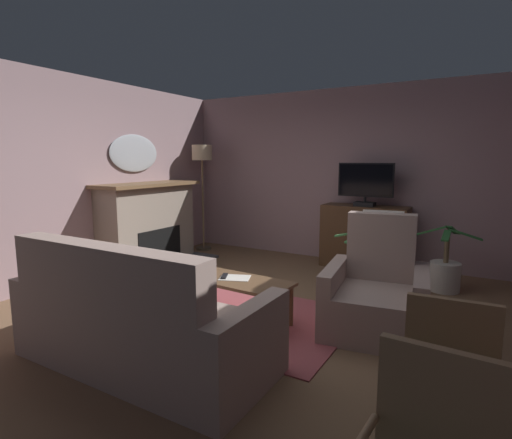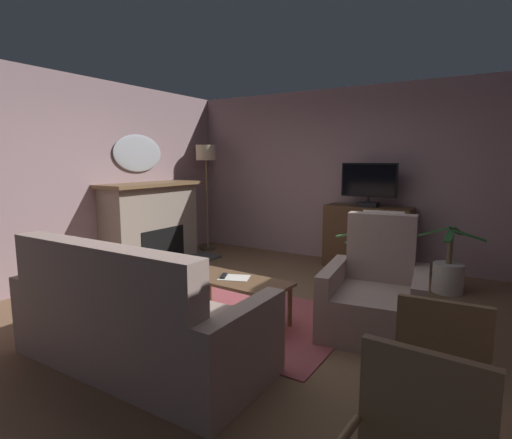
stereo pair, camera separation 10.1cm
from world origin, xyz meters
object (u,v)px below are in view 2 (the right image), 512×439
object	(u,v)px
tv_cabinet	(367,239)
cat	(200,274)
armchair_facing_sofa	(375,298)
floor_lamp	(206,162)
potted_plant_small_fern_corner	(366,281)
fireplace	(152,225)
television	(369,183)
side_chair_far_end	(436,400)
folded_newspaper	(234,278)
coffee_table	(236,284)
potted_plant_leafy_by_curtain	(448,275)
tv_remote	(224,276)
wall_mirror_oval	(138,153)
sofa_floral	(135,324)

from	to	relation	value
tv_cabinet	cat	bearing A→B (deg)	-133.48
armchair_facing_sofa	floor_lamp	world-z (taller)	floor_lamp
potted_plant_small_fern_corner	floor_lamp	world-z (taller)	floor_lamp
fireplace	television	bearing A→B (deg)	25.93
side_chair_far_end	folded_newspaper	bearing A→B (deg)	147.79
coffee_table	potted_plant_small_fern_corner	distance (m)	1.65
potted_plant_leafy_by_curtain	floor_lamp	world-z (taller)	floor_lamp
tv_remote	potted_plant_leafy_by_curtain	world-z (taller)	potted_plant_leafy_by_curtain
wall_mirror_oval	tv_remote	size ratio (longest dim) A/B	5.61
folded_newspaper	sofa_floral	distance (m)	1.17
sofa_floral	armchair_facing_sofa	distance (m)	2.17
tv_cabinet	cat	xyz separation A→B (m)	(-1.72, -1.81, -0.35)
armchair_facing_sofa	cat	distance (m)	2.48
coffee_table	floor_lamp	bearing A→B (deg)	133.16
side_chair_far_end	floor_lamp	size ratio (longest dim) A/B	0.50
coffee_table	sofa_floral	size ratio (longest dim) A/B	0.55
fireplace	potted_plant_small_fern_corner	xyz separation A→B (m)	(3.32, 0.14, -0.40)
coffee_table	folded_newspaper	world-z (taller)	folded_newspaper
television	floor_lamp	size ratio (longest dim) A/B	0.43
folded_newspaper	potted_plant_leafy_by_curtain	bearing A→B (deg)	28.43
potted_plant_leafy_by_curtain	cat	bearing A→B (deg)	-156.65
coffee_table	cat	size ratio (longest dim) A/B	1.55
tv_cabinet	armchair_facing_sofa	bearing A→B (deg)	-71.89
fireplace	wall_mirror_oval	world-z (taller)	wall_mirror_oval
floor_lamp	wall_mirror_oval	bearing A→B (deg)	-104.38
wall_mirror_oval	television	xyz separation A→B (m)	(3.18, 1.43, -0.44)
wall_mirror_oval	tv_cabinet	bearing A→B (deg)	24.96
fireplace	coffee_table	size ratio (longest dim) A/B	1.55
tv_remote	wall_mirror_oval	bearing A→B (deg)	38.76
tv_remote	floor_lamp	bearing A→B (deg)	16.01
tv_remote	cat	bearing A→B (deg)	24.49
television	potted_plant_small_fern_corner	world-z (taller)	television
television	potted_plant_small_fern_corner	distance (m)	1.71
sofa_floral	potted_plant_leafy_by_curtain	world-z (taller)	sofa_floral
wall_mirror_oval	coffee_table	distance (m)	3.19
coffee_table	potted_plant_leafy_by_curtain	world-z (taller)	potted_plant_leafy_by_curtain
tv_remote	sofa_floral	world-z (taller)	sofa_floral
tv_cabinet	armchair_facing_sofa	size ratio (longest dim) A/B	1.12
tv_cabinet	floor_lamp	distance (m)	3.07
fireplace	potted_plant_leafy_by_curtain	world-z (taller)	fireplace
folded_newspaper	tv_remote	bearing A→B (deg)	174.47
potted_plant_leafy_by_curtain	floor_lamp	bearing A→B (deg)	175.07
coffee_table	potted_plant_small_fern_corner	world-z (taller)	potted_plant_small_fern_corner
tv_cabinet	television	xyz separation A→B (m)	(0.00, -0.05, 0.83)
wall_mirror_oval	potted_plant_small_fern_corner	size ratio (longest dim) A/B	1.16
potted_plant_small_fern_corner	floor_lamp	bearing A→B (deg)	160.94
fireplace	folded_newspaper	distance (m)	2.64
potted_plant_small_fern_corner	tv_remote	bearing A→B (deg)	-128.19
wall_mirror_oval	cat	world-z (taller)	wall_mirror_oval
tv_remote	side_chair_far_end	bearing A→B (deg)	-145.60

